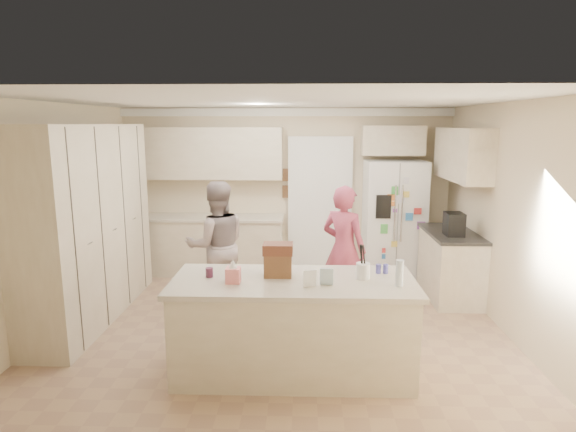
{
  "coord_description": "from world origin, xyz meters",
  "views": [
    {
      "loc": [
        0.29,
        -5.39,
        2.36
      ],
      "look_at": [
        0.1,
        0.35,
        1.25
      ],
      "focal_mm": 30.0,
      "sensor_mm": 36.0,
      "label": 1
    }
  ],
  "objects_px": {
    "island_base": "(293,328)",
    "teen_boy": "(217,245)",
    "utensil_crock": "(363,271)",
    "tissue_box": "(233,275)",
    "dollhouse_body": "(278,265)",
    "refrigerator": "(393,219)",
    "teen_girl": "(344,250)",
    "coffee_maker": "(454,224)"
  },
  "relations": [
    {
      "from": "island_base",
      "to": "teen_boy",
      "type": "relative_size",
      "value": 1.33
    },
    {
      "from": "utensil_crock",
      "to": "tissue_box",
      "type": "relative_size",
      "value": 1.07
    },
    {
      "from": "dollhouse_body",
      "to": "teen_boy",
      "type": "xyz_separation_m",
      "value": [
        -0.87,
        1.53,
        -0.21
      ]
    },
    {
      "from": "refrigerator",
      "to": "teen_boy",
      "type": "xyz_separation_m",
      "value": [
        -2.5,
        -1.47,
        -0.07
      ]
    },
    {
      "from": "teen_boy",
      "to": "utensil_crock",
      "type": "bearing_deg",
      "value": 119.08
    },
    {
      "from": "utensil_crock",
      "to": "tissue_box",
      "type": "xyz_separation_m",
      "value": [
        -1.2,
        -0.15,
        -0.0
      ]
    },
    {
      "from": "tissue_box",
      "to": "teen_girl",
      "type": "bearing_deg",
      "value": 54.9
    },
    {
      "from": "island_base",
      "to": "dollhouse_body",
      "type": "xyz_separation_m",
      "value": [
        -0.15,
        0.1,
        0.6
      ]
    },
    {
      "from": "refrigerator",
      "to": "teen_girl",
      "type": "xyz_separation_m",
      "value": [
        -0.89,
        -1.57,
        -0.09
      ]
    },
    {
      "from": "island_base",
      "to": "teen_boy",
      "type": "xyz_separation_m",
      "value": [
        -1.02,
        1.63,
        0.39
      ]
    },
    {
      "from": "refrigerator",
      "to": "island_base",
      "type": "distance_m",
      "value": 3.47
    },
    {
      "from": "island_base",
      "to": "coffee_maker",
      "type": "bearing_deg",
      "value": 42.83
    },
    {
      "from": "tissue_box",
      "to": "dollhouse_body",
      "type": "bearing_deg",
      "value": 26.57
    },
    {
      "from": "teen_boy",
      "to": "island_base",
      "type": "bearing_deg",
      "value": 104.49
    },
    {
      "from": "refrigerator",
      "to": "teen_girl",
      "type": "bearing_deg",
      "value": -120.72
    },
    {
      "from": "refrigerator",
      "to": "teen_girl",
      "type": "height_order",
      "value": "refrigerator"
    },
    {
      "from": "coffee_maker",
      "to": "utensil_crock",
      "type": "distance_m",
      "value": 2.32
    },
    {
      "from": "coffee_maker",
      "to": "teen_girl",
      "type": "height_order",
      "value": "teen_girl"
    },
    {
      "from": "coffee_maker",
      "to": "tissue_box",
      "type": "distance_m",
      "value": 3.28
    },
    {
      "from": "coffee_maker",
      "to": "teen_girl",
      "type": "distance_m",
      "value": 1.53
    },
    {
      "from": "refrigerator",
      "to": "dollhouse_body",
      "type": "relative_size",
      "value": 6.92
    },
    {
      "from": "coffee_maker",
      "to": "teen_girl",
      "type": "bearing_deg",
      "value": -165.6
    },
    {
      "from": "dollhouse_body",
      "to": "teen_girl",
      "type": "relative_size",
      "value": 0.16
    },
    {
      "from": "island_base",
      "to": "dollhouse_body",
      "type": "height_order",
      "value": "dollhouse_body"
    },
    {
      "from": "island_base",
      "to": "teen_girl",
      "type": "bearing_deg",
      "value": 68.77
    },
    {
      "from": "island_base",
      "to": "teen_boy",
      "type": "distance_m",
      "value": 1.96
    },
    {
      "from": "utensil_crock",
      "to": "tissue_box",
      "type": "height_order",
      "value": "utensil_crock"
    },
    {
      "from": "utensil_crock",
      "to": "teen_girl",
      "type": "distance_m",
      "value": 1.49
    },
    {
      "from": "refrigerator",
      "to": "tissue_box",
      "type": "xyz_separation_m",
      "value": [
        -2.04,
        -3.2,
        0.1
      ]
    },
    {
      "from": "teen_girl",
      "to": "dollhouse_body",
      "type": "bearing_deg",
      "value": 95.54
    },
    {
      "from": "refrigerator",
      "to": "dollhouse_body",
      "type": "height_order",
      "value": "refrigerator"
    },
    {
      "from": "coffee_maker",
      "to": "utensil_crock",
      "type": "relative_size",
      "value": 2.0
    },
    {
      "from": "coffee_maker",
      "to": "teen_boy",
      "type": "height_order",
      "value": "teen_boy"
    },
    {
      "from": "coffee_maker",
      "to": "teen_boy",
      "type": "distance_m",
      "value": 3.09
    },
    {
      "from": "refrigerator",
      "to": "dollhouse_body",
      "type": "xyz_separation_m",
      "value": [
        -1.64,
        -3.0,
        0.14
      ]
    },
    {
      "from": "dollhouse_body",
      "to": "teen_boy",
      "type": "relative_size",
      "value": 0.16
    },
    {
      "from": "island_base",
      "to": "teen_boy",
      "type": "height_order",
      "value": "teen_boy"
    },
    {
      "from": "dollhouse_body",
      "to": "teen_boy",
      "type": "height_order",
      "value": "teen_boy"
    },
    {
      "from": "tissue_box",
      "to": "teen_boy",
      "type": "distance_m",
      "value": 1.8
    },
    {
      "from": "teen_boy",
      "to": "coffee_maker",
      "type": "bearing_deg",
      "value": 167.61
    },
    {
      "from": "tissue_box",
      "to": "teen_girl",
      "type": "relative_size",
      "value": 0.09
    },
    {
      "from": "teen_girl",
      "to": "tissue_box",
      "type": "bearing_deg",
      "value": 87.95
    }
  ]
}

